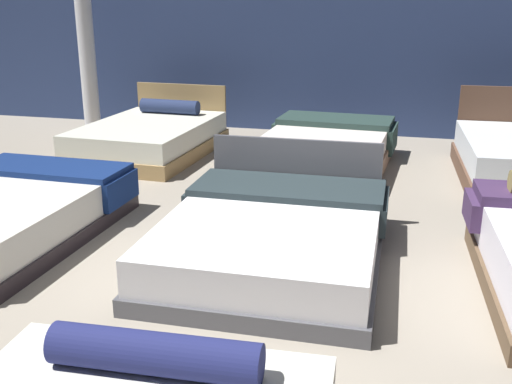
{
  "coord_description": "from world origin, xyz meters",
  "views": [
    {
      "loc": [
        0.96,
        -3.81,
        1.97
      ],
      "look_at": [
        -0.19,
        0.66,
        0.48
      ],
      "focal_mm": 42.33,
      "sensor_mm": 36.0,
      "label": 1
    }
  ],
  "objects_px": {
    "bed_3": "(4,214)",
    "bed_6": "(150,137)",
    "bed_7": "(326,149)",
    "support_pillar": "(84,13)",
    "bed_4": "(274,236)"
  },
  "relations": [
    {
      "from": "bed_6",
      "to": "bed_7",
      "type": "relative_size",
      "value": 1.01
    },
    {
      "from": "bed_4",
      "to": "support_pillar",
      "type": "xyz_separation_m",
      "value": [
        -3.77,
        4.0,
        1.54
      ]
    },
    {
      "from": "bed_3",
      "to": "bed_6",
      "type": "bearing_deg",
      "value": 90.67
    },
    {
      "from": "bed_3",
      "to": "bed_4",
      "type": "distance_m",
      "value": 2.34
    },
    {
      "from": "bed_3",
      "to": "support_pillar",
      "type": "bearing_deg",
      "value": 110.3
    },
    {
      "from": "support_pillar",
      "to": "bed_6",
      "type": "bearing_deg",
      "value": -37.08
    },
    {
      "from": "bed_4",
      "to": "bed_6",
      "type": "xyz_separation_m",
      "value": [
        -2.32,
        2.91,
        0.01
      ]
    },
    {
      "from": "support_pillar",
      "to": "bed_7",
      "type": "bearing_deg",
      "value": -16.48
    },
    {
      "from": "bed_7",
      "to": "support_pillar",
      "type": "xyz_separation_m",
      "value": [
        -3.76,
        1.11,
        1.53
      ]
    },
    {
      "from": "bed_7",
      "to": "bed_4",
      "type": "bearing_deg",
      "value": -86.41
    },
    {
      "from": "bed_3",
      "to": "bed_6",
      "type": "height_order",
      "value": "bed_6"
    },
    {
      "from": "bed_3",
      "to": "support_pillar",
      "type": "xyz_separation_m",
      "value": [
        -1.43,
        4.09,
        1.54
      ]
    },
    {
      "from": "bed_3",
      "to": "bed_7",
      "type": "relative_size",
      "value": 0.98
    },
    {
      "from": "support_pillar",
      "to": "bed_3",
      "type": "bearing_deg",
      "value": -70.78
    },
    {
      "from": "bed_7",
      "to": "support_pillar",
      "type": "relative_size",
      "value": 0.63
    }
  ]
}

